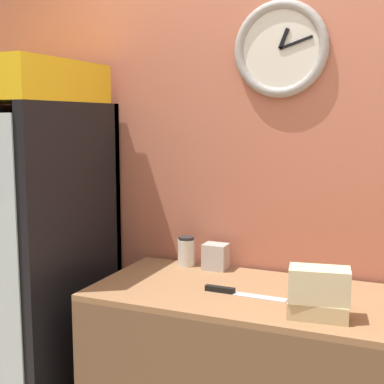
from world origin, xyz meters
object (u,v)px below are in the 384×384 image
at_px(sandwich_stack_top, 320,276).
at_px(chefs_knife, 234,292).
at_px(beverage_cooler, 23,241).
at_px(sandwich_stack_bottom, 318,310).
at_px(sandwich_stack_middle, 319,293).
at_px(napkin_dispenser, 216,257).
at_px(condiment_jar, 186,251).

bearing_deg(sandwich_stack_top, chefs_knife, 159.80).
height_order(beverage_cooler, sandwich_stack_top, beverage_cooler).
bearing_deg(sandwich_stack_bottom, sandwich_stack_top, 0.00).
distance_m(sandwich_stack_top, chefs_knife, 0.41).
relative_size(sandwich_stack_bottom, chefs_knife, 0.65).
xyz_separation_m(sandwich_stack_middle, napkin_dispenser, (-0.55, 0.44, -0.03)).
xyz_separation_m(sandwich_stack_bottom, chefs_knife, (-0.36, 0.13, -0.02)).
xyz_separation_m(sandwich_stack_middle, condiment_jar, (-0.70, 0.44, -0.02)).
height_order(chefs_knife, napkin_dispenser, napkin_dispenser).
height_order(condiment_jar, napkin_dispenser, condiment_jar).
relative_size(beverage_cooler, sandwich_stack_bottom, 8.52).
bearing_deg(sandwich_stack_bottom, beverage_cooler, 172.38).
bearing_deg(sandwich_stack_top, condiment_jar, 147.80).
distance_m(beverage_cooler, sandwich_stack_bottom, 1.49).
relative_size(beverage_cooler, napkin_dispenser, 15.60).
xyz_separation_m(sandwich_stack_bottom, sandwich_stack_top, (0.00, 0.00, 0.12)).
relative_size(condiment_jar, napkin_dispenser, 1.17).
distance_m(chefs_knife, condiment_jar, 0.47).
bearing_deg(beverage_cooler, condiment_jar, 17.68).
distance_m(beverage_cooler, sandwich_stack_top, 1.49).
height_order(sandwich_stack_middle, sandwich_stack_top, sandwich_stack_top).
distance_m(sandwich_stack_top, napkin_dispenser, 0.71).
relative_size(sandwich_stack_middle, condiment_jar, 1.61).
height_order(sandwich_stack_bottom, napkin_dispenser, napkin_dispenser).
relative_size(sandwich_stack_middle, sandwich_stack_top, 1.00).
xyz_separation_m(sandwich_stack_bottom, napkin_dispenser, (-0.55, 0.44, 0.03)).
relative_size(sandwich_stack_bottom, condiment_jar, 1.57).
xyz_separation_m(sandwich_stack_bottom, condiment_jar, (-0.70, 0.44, 0.04)).
height_order(sandwich_stack_middle, napkin_dispenser, sandwich_stack_middle).
bearing_deg(sandwich_stack_middle, condiment_jar, 147.80).
bearing_deg(sandwich_stack_top, sandwich_stack_bottom, 0.00).
bearing_deg(sandwich_stack_bottom, condiment_jar, 147.80).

